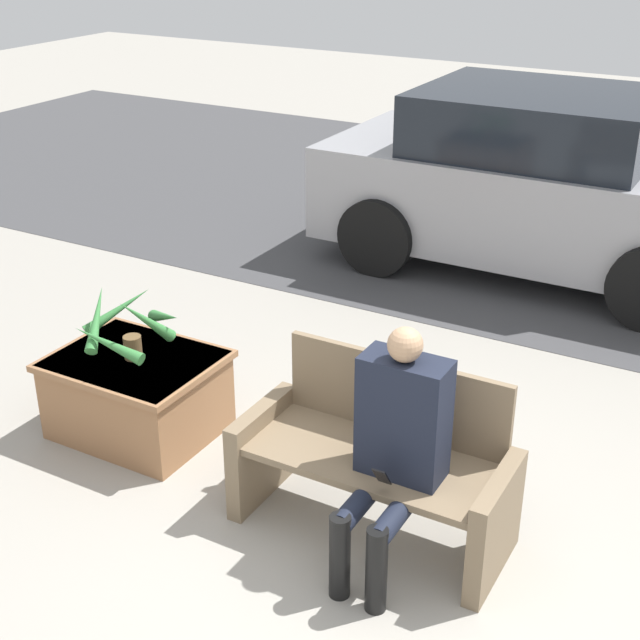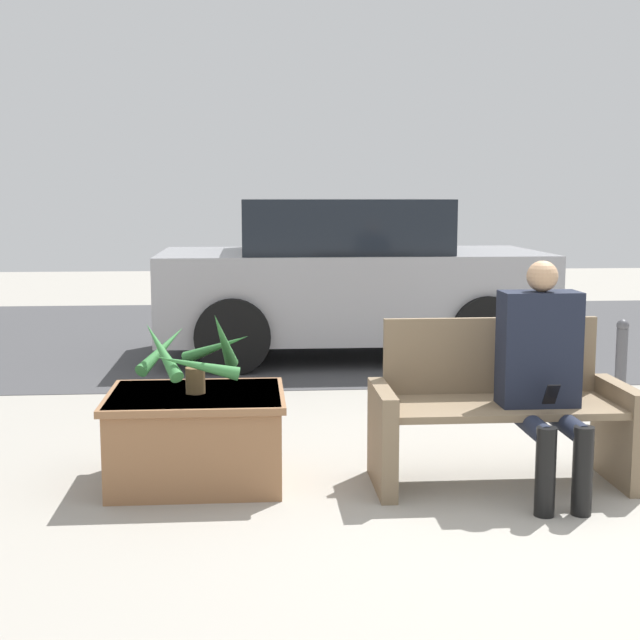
% 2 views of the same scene
% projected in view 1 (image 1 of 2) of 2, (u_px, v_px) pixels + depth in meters
% --- Properties ---
extents(ground_plane, '(30.00, 30.00, 0.00)m').
position_uv_depth(ground_plane, '(380.00, 598.00, 4.30)').
color(ground_plane, '#9E998E').
extents(road_surface, '(20.00, 6.00, 0.01)m').
position_uv_depth(road_surface, '(637.00, 234.00, 8.99)').
color(road_surface, '#424244').
rests_on(road_surface, ground_plane).
extents(bench, '(1.44, 0.60, 0.92)m').
position_uv_depth(bench, '(377.00, 461.00, 4.64)').
color(bench, '#7A664C').
rests_on(bench, ground_plane).
extents(person_seated, '(0.43, 0.63, 1.27)m').
position_uv_depth(person_seated, '(395.00, 441.00, 4.29)').
color(person_seated, black).
rests_on(person_seated, ground_plane).
extents(planter_box, '(1.00, 0.80, 0.52)m').
position_uv_depth(planter_box, '(137.00, 392.00, 5.55)').
color(planter_box, '#936642').
rests_on(planter_box, ground_plane).
extents(potted_plant, '(0.66, 0.65, 0.50)m').
position_uv_depth(potted_plant, '(128.00, 325.00, 5.35)').
color(potted_plant, brown).
rests_on(potted_plant, planter_box).
extents(parked_car, '(3.82, 1.98, 1.59)m').
position_uv_depth(parked_car, '(540.00, 183.00, 7.90)').
color(parked_car, '#99999E').
rests_on(parked_car, ground_plane).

